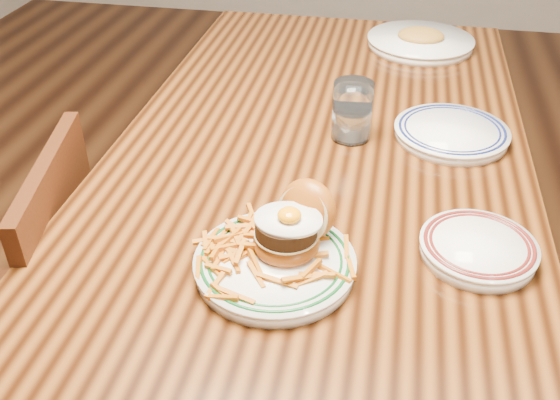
% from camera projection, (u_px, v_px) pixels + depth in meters
% --- Properties ---
extents(floor, '(6.00, 6.00, 0.00)m').
position_uv_depth(floor, '(310.00, 381.00, 1.72)').
color(floor, black).
rests_on(floor, ground).
extents(table, '(0.85, 1.60, 0.75)m').
position_uv_depth(table, '(319.00, 181.00, 1.34)').
color(table, black).
rests_on(table, floor).
extents(chair_left, '(0.46, 0.46, 0.83)m').
position_uv_depth(chair_left, '(31.00, 318.00, 1.31)').
color(chair_left, '#3E1B0D').
rests_on(chair_left, floor).
extents(main_plate, '(0.25, 0.27, 0.12)m').
position_uv_depth(main_plate, '(280.00, 249.00, 0.97)').
color(main_plate, white).
rests_on(main_plate, table).
extents(side_plate, '(0.19, 0.19, 0.03)m').
position_uv_depth(side_plate, '(478.00, 248.00, 1.00)').
color(side_plate, white).
rests_on(side_plate, table).
extents(rear_plate, '(0.24, 0.24, 0.03)m').
position_uv_depth(rear_plate, '(451.00, 132.00, 1.31)').
color(rear_plate, white).
rests_on(rear_plate, table).
extents(water_glass, '(0.08, 0.08, 0.12)m').
position_uv_depth(water_glass, '(352.00, 114.00, 1.29)').
color(water_glass, white).
rests_on(water_glass, table).
extents(far_plate, '(0.29, 0.29, 0.05)m').
position_uv_depth(far_plate, '(420.00, 41.00, 1.73)').
color(far_plate, white).
rests_on(far_plate, table).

